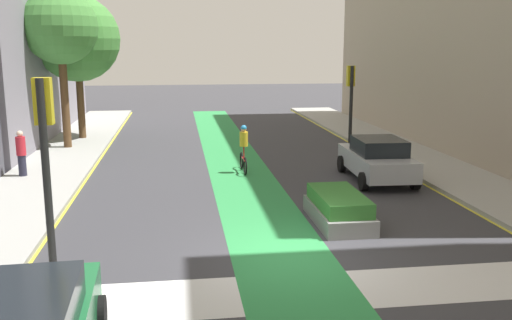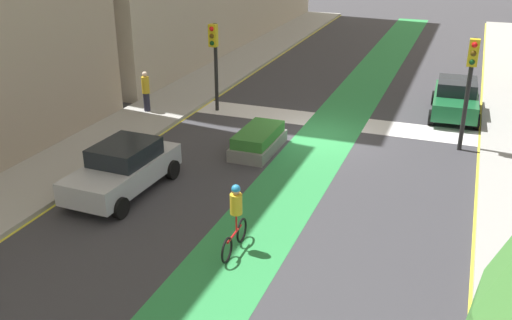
% 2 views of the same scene
% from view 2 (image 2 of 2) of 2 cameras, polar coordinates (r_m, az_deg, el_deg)
% --- Properties ---
extents(ground_plane, '(120.00, 120.00, 0.00)m').
position_cam_2_polar(ground_plane, '(22.96, 6.23, 2.29)').
color(ground_plane, '#38383D').
extents(bike_lane_paint, '(2.40, 60.00, 0.01)m').
position_cam_2_polar(bike_lane_paint, '(22.90, 6.88, 2.21)').
color(bike_lane_paint, '#2D8C47').
rests_on(bike_lane_paint, ground_plane).
extents(crosswalk_band, '(12.00, 1.80, 0.01)m').
position_cam_2_polar(crosswalk_band, '(24.79, 7.43, 3.83)').
color(crosswalk_band, silver).
rests_on(crosswalk_band, ground_plane).
extents(curb_stripe_left, '(0.16, 60.00, 0.01)m').
position_cam_2_polar(curb_stripe_left, '(22.37, 21.24, 0.24)').
color(curb_stripe_left, yellow).
rests_on(curb_stripe_left, ground_plane).
extents(sidewalk_right, '(3.00, 60.00, 0.15)m').
position_cam_2_polar(sidewalk_right, '(25.69, -10.18, 4.52)').
color(sidewalk_right, '#9E9E99').
rests_on(sidewalk_right, ground_plane).
extents(curb_stripe_right, '(0.16, 60.00, 0.01)m').
position_cam_2_polar(curb_stripe_right, '(25.01, -7.19, 4.02)').
color(curb_stripe_right, yellow).
rests_on(curb_stripe_right, ground_plane).
extents(traffic_signal_near_right, '(0.35, 0.52, 3.86)m').
position_cam_2_polar(traffic_signal_near_right, '(25.26, -4.14, 10.74)').
color(traffic_signal_near_right, black).
rests_on(traffic_signal_near_right, ground_plane).
extents(traffic_signal_near_left, '(0.35, 0.52, 4.17)m').
position_cam_2_polar(traffic_signal_near_left, '(21.90, 20.45, 7.99)').
color(traffic_signal_near_left, black).
rests_on(traffic_signal_near_left, ground_plane).
extents(car_green_left_near, '(2.16, 4.27, 1.57)m').
position_cam_2_polar(car_green_left_near, '(26.51, 19.15, 5.82)').
color(car_green_left_near, '#196033').
rests_on(car_green_left_near, ground_plane).
extents(car_silver_right_far, '(2.15, 4.26, 1.57)m').
position_cam_2_polar(car_silver_right_far, '(18.49, -12.99, -0.78)').
color(car_silver_right_far, '#B2B7BF').
rests_on(car_silver_right_far, ground_plane).
extents(cyclist_in_lane, '(0.32, 1.73, 1.86)m').
position_cam_2_polar(cyclist_in_lane, '(14.82, -2.05, -5.66)').
color(cyclist_in_lane, black).
rests_on(cyclist_in_lane, ground_plane).
extents(pedestrian_sidewalk_right_a, '(0.34, 0.34, 1.76)m').
position_cam_2_polar(pedestrian_sidewalk_right_a, '(25.66, -10.84, 6.73)').
color(pedestrian_sidewalk_right_a, '#262638').
rests_on(pedestrian_sidewalk_right_a, sidewalk_right).
extents(median_planter, '(1.35, 2.85, 0.85)m').
position_cam_2_polar(median_planter, '(21.30, 0.23, 1.92)').
color(median_planter, slate).
rests_on(median_planter, ground_plane).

